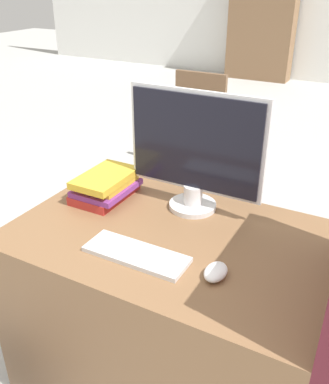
{
  "coord_description": "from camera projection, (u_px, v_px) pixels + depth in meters",
  "views": [
    {
      "loc": [
        0.59,
        -0.76,
        1.59
      ],
      "look_at": [
        -0.01,
        0.33,
        0.94
      ],
      "focal_mm": 40.0,
      "sensor_mm": 36.0,
      "label": 1
    }
  ],
  "objects": [
    {
      "name": "desk",
      "position": [
        170.0,
        315.0,
        1.69
      ],
      "size": [
        1.12,
        0.74,
        0.76
      ],
      "color": "brown",
      "rests_on": "ground_plane"
    },
    {
      "name": "monitor",
      "position": [
        195.0,
        150.0,
        1.57
      ],
      "size": [
        0.53,
        0.18,
        0.46
      ],
      "color": "silver",
      "rests_on": "desk"
    },
    {
      "name": "keyboard",
      "position": [
        136.0,
        254.0,
        1.39
      ],
      "size": [
        0.35,
        0.12,
        0.02
      ],
      "color": "silver",
      "rests_on": "desk"
    },
    {
      "name": "mouse",
      "position": [
        216.0,
        272.0,
        1.29
      ],
      "size": [
        0.07,
        0.1,
        0.04
      ],
      "color": "white",
      "rests_on": "desk"
    },
    {
      "name": "book_stack",
      "position": [
        105.0,
        186.0,
        1.73
      ],
      "size": [
        0.21,
        0.28,
        0.11
      ],
      "color": "#B72D28",
      "rests_on": "desk"
    },
    {
      "name": "far_chair",
      "position": [
        193.0,
        123.0,
        3.48
      ],
      "size": [
        0.44,
        0.44,
        0.88
      ],
      "rotation": [
        0.0,
        0.0,
        0.68
      ],
      "color": "brown",
      "rests_on": "ground_plane"
    },
    {
      "name": "bookshelf_far",
      "position": [
        263.0,
        16.0,
        6.71
      ],
      "size": [
        1.04,
        0.32,
        1.96
      ],
      "color": "#846042",
      "rests_on": "ground_plane"
    }
  ]
}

